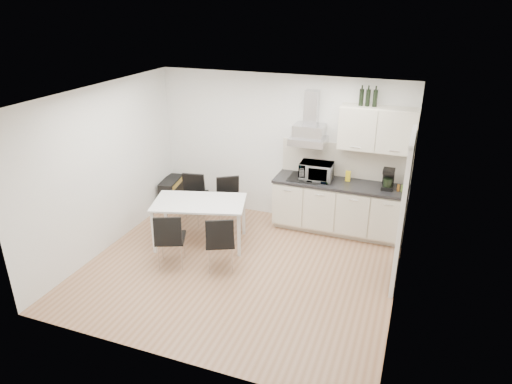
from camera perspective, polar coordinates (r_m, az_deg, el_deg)
ground at (r=6.97m, az=-2.14°, el=-9.52°), size 4.50×4.50×0.00m
wall_back at (r=8.14m, az=3.11°, el=5.48°), size 4.50×0.10×2.60m
wall_front at (r=4.79m, az=-11.62°, el=-8.31°), size 4.50×0.10×2.60m
wall_left at (r=7.48m, az=-18.47°, el=2.68°), size 0.10×4.00×2.60m
wall_right at (r=5.94m, az=18.17°, el=-2.55°), size 0.10×4.00×2.60m
ceiling at (r=5.99m, az=-2.51°, el=11.94°), size 4.50×4.50×0.00m
doorway at (r=6.55m, az=17.85°, el=-2.51°), size 0.08×1.04×2.10m
kitchenette at (r=7.80m, az=10.82°, el=0.63°), size 2.22×0.64×2.52m
dining_table at (r=7.39m, az=-7.08°, el=-1.74°), size 1.63×1.20×0.75m
chair_far_left at (r=8.19m, az=-8.13°, el=-1.05°), size 0.52×0.57×0.88m
chair_far_right at (r=8.00m, az=-3.29°, el=-1.45°), size 0.64×0.66×0.88m
chair_near_left at (r=6.97m, az=-10.61°, el=-5.77°), size 0.60×0.63×0.88m
chair_near_right at (r=6.79m, az=-4.50°, el=-6.22°), size 0.61×0.64×0.88m
guitar_amp at (r=9.01m, az=-10.51°, el=-0.05°), size 0.39×0.70×0.55m
floor_speaker at (r=9.00m, az=-6.51°, el=-0.74°), size 0.21×0.19×0.28m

